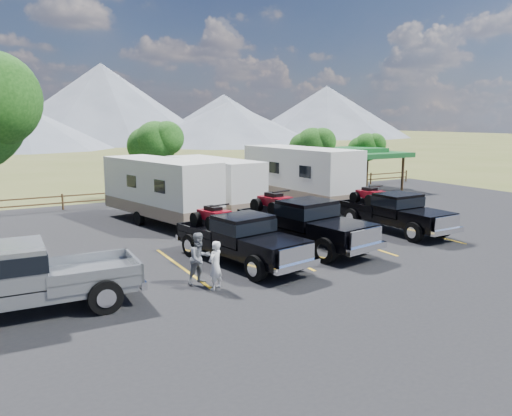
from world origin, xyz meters
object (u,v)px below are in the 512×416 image
rig_center (302,222)px  trailer_left (161,190)px  pickup_silver (19,278)px  rig_left (239,237)px  trailer_center (213,185)px  person_b (200,258)px  trailer_right (300,176)px  rig_right (393,211)px  person_a (215,265)px  pavilion (355,153)px

rig_center → trailer_left: trailer_left is taller
pickup_silver → rig_left: bearing=103.5°
rig_left → trailer_center: bearing=60.4°
trailer_left → person_b: 10.24m
rig_left → trailer_right: size_ratio=0.61×
rig_left → pickup_silver: size_ratio=0.96×
rig_right → trailer_right: 7.82m
trailer_center → person_a: bearing=-121.1°
rig_left → person_b: bearing=-156.2°
pavilion → person_b: (-19.11, -15.03, -1.89)m
pavilion → pickup_silver: (-24.44, -15.06, -1.72)m
person_b → rig_left: bearing=23.0°
pickup_silver → person_b: pickup_silver is taller
rig_center → person_b: (-5.63, -2.35, -0.23)m
person_a → rig_center: bearing=-179.4°
trailer_left → person_b: bearing=-115.1°
pavilion → trailer_center: bearing=-163.6°
rig_center → person_a: rig_center is taller
person_b → pickup_silver: bearing=168.6°
person_a → person_b: bearing=-102.4°
pickup_silver → person_a: pickup_silver is taller
rig_left → pickup_silver: 7.73m
pavilion → trailer_left: 17.83m
trailer_center → rig_left: bearing=-115.9°
trailer_right → trailer_left: bearing=178.4°
rig_right → person_a: bearing=-164.8°
rig_center → trailer_center: bearing=81.0°
trailer_center → person_b: trailer_center is taller
rig_center → rig_right: 5.58m
person_b → trailer_left: bearing=66.8°
trailer_left → person_a: bearing=-113.1°
rig_left → rig_center: size_ratio=0.92×
pickup_silver → rig_right: bearing=101.2°
rig_left → rig_center: bearing=2.4°
trailer_right → person_a: (-10.78, -11.26, -1.11)m
pavilion → trailer_center: pavilion is taller
person_a → person_b: (-0.22, 0.74, 0.07)m
rig_left → trailer_left: bearing=80.6°
rig_center → person_b: 6.11m
pickup_silver → person_a: bearing=84.4°
trailer_left → pickup_silver: size_ratio=1.43×
rig_center → trailer_left: (-3.60, 7.65, 0.65)m
person_a → person_b: size_ratio=0.91×
rig_center → person_b: rig_center is taller
pavilion → pickup_silver: pavilion is taller
trailer_center → person_a: 12.90m
rig_left → rig_right: (8.95, 1.20, -0.00)m
rig_left → trailer_left: 8.48m
rig_right → rig_left: bearing=-174.8°
trailer_left → trailer_right: (8.98, 0.52, 0.16)m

